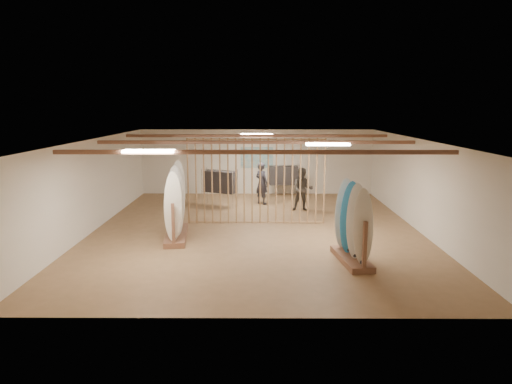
{
  "coord_description": "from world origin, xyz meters",
  "views": [
    {
      "loc": [
        0.08,
        -13.69,
        3.78
      ],
      "look_at": [
        0.0,
        0.0,
        1.2
      ],
      "focal_mm": 32.0,
      "sensor_mm": 36.0,
      "label": 1
    }
  ],
  "objects_px": {
    "rack_right": "(352,234)",
    "clothing_rack_a": "(219,182)",
    "rack_left": "(176,214)",
    "shopper_a": "(262,181)",
    "shopper_b": "(303,187)",
    "clothing_rack_b": "(284,176)"
  },
  "relations": [
    {
      "from": "clothing_rack_a",
      "to": "shopper_b",
      "type": "bearing_deg",
      "value": 10.91
    },
    {
      "from": "clothing_rack_b",
      "to": "shopper_b",
      "type": "bearing_deg",
      "value": -82.71
    },
    {
      "from": "shopper_b",
      "to": "rack_left",
      "type": "bearing_deg",
      "value": -133.0
    },
    {
      "from": "shopper_a",
      "to": "shopper_b",
      "type": "xyz_separation_m",
      "value": [
        1.48,
        -1.16,
        -0.03
      ]
    },
    {
      "from": "rack_left",
      "to": "clothing_rack_b",
      "type": "xyz_separation_m",
      "value": [
        3.46,
        6.26,
        0.19
      ]
    },
    {
      "from": "rack_right",
      "to": "clothing_rack_a",
      "type": "relative_size",
      "value": 1.44
    },
    {
      "from": "rack_left",
      "to": "rack_right",
      "type": "relative_size",
      "value": 1.08
    },
    {
      "from": "clothing_rack_a",
      "to": "clothing_rack_b",
      "type": "bearing_deg",
      "value": 61.96
    },
    {
      "from": "rack_left",
      "to": "shopper_b",
      "type": "xyz_separation_m",
      "value": [
        4.0,
        3.55,
        0.19
      ]
    },
    {
      "from": "rack_right",
      "to": "shopper_b",
      "type": "distance_m",
      "value": 5.67
    },
    {
      "from": "rack_right",
      "to": "shopper_b",
      "type": "relative_size",
      "value": 1.15
    },
    {
      "from": "rack_left",
      "to": "shopper_b",
      "type": "distance_m",
      "value": 5.35
    },
    {
      "from": "rack_left",
      "to": "rack_right",
      "type": "height_order",
      "value": "rack_left"
    },
    {
      "from": "clothing_rack_a",
      "to": "shopper_b",
      "type": "distance_m",
      "value": 3.2
    },
    {
      "from": "clothing_rack_b",
      "to": "shopper_a",
      "type": "distance_m",
      "value": 1.81
    },
    {
      "from": "clothing_rack_b",
      "to": "shopper_b",
      "type": "xyz_separation_m",
      "value": [
        0.54,
        -2.71,
        0.0
      ]
    },
    {
      "from": "rack_right",
      "to": "clothing_rack_b",
      "type": "relative_size",
      "value": 1.5
    },
    {
      "from": "rack_left",
      "to": "rack_right",
      "type": "distance_m",
      "value": 5.13
    },
    {
      "from": "rack_left",
      "to": "rack_right",
      "type": "xyz_separation_m",
      "value": [
        4.7,
        -2.07,
        -0.01
      ]
    },
    {
      "from": "rack_right",
      "to": "clothing_rack_a",
      "type": "height_order",
      "value": "rack_right"
    },
    {
      "from": "rack_left",
      "to": "shopper_b",
      "type": "height_order",
      "value": "rack_left"
    },
    {
      "from": "rack_right",
      "to": "clothing_rack_a",
      "type": "distance_m",
      "value": 7.44
    }
  ]
}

